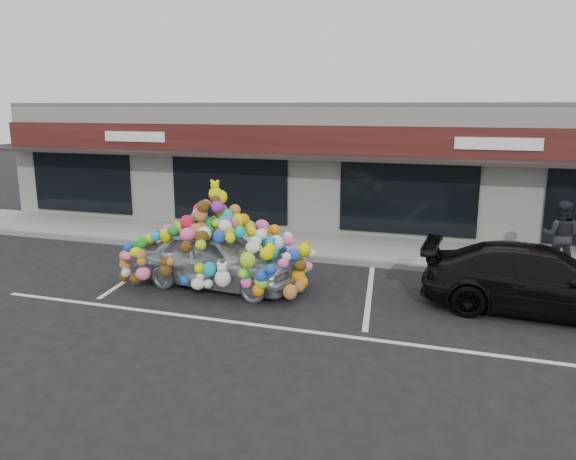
% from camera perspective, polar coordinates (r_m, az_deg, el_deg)
% --- Properties ---
extents(ground, '(90.00, 90.00, 0.00)m').
position_cam_1_polar(ground, '(13.56, -3.68, -5.62)').
color(ground, black).
rests_on(ground, ground).
extents(shop_building, '(24.00, 7.20, 4.31)m').
position_cam_1_polar(shop_building, '(21.05, 4.84, 6.89)').
color(shop_building, white).
rests_on(shop_building, ground).
extents(sidewalk, '(26.00, 3.00, 0.15)m').
position_cam_1_polar(sidewalk, '(17.17, 1.27, -1.43)').
color(sidewalk, gray).
rests_on(sidewalk, ground).
extents(kerb, '(26.00, 0.18, 0.16)m').
position_cam_1_polar(kerb, '(15.79, -0.32, -2.68)').
color(kerb, slate).
rests_on(kerb, ground).
extents(parking_stripe_left, '(0.73, 4.37, 0.01)m').
position_cam_1_polar(parking_stripe_left, '(15.16, -14.73, -4.03)').
color(parking_stripe_left, silver).
rests_on(parking_stripe_left, ground).
extents(parking_stripe_mid, '(0.73, 4.37, 0.01)m').
position_cam_1_polar(parking_stripe_mid, '(13.02, 8.25, -6.49)').
color(parking_stripe_mid, silver).
rests_on(parking_stripe_mid, ground).
extents(lane_line, '(14.00, 0.12, 0.01)m').
position_cam_1_polar(lane_line, '(10.90, 1.70, -10.22)').
color(lane_line, silver).
rests_on(lane_line, ground).
extents(toy_car, '(2.92, 4.45, 2.49)m').
position_cam_1_polar(toy_car, '(13.34, -7.12, -2.21)').
color(toy_car, '#AAB0B5').
rests_on(toy_car, ground).
extents(black_sedan, '(2.14, 4.85, 1.39)m').
position_cam_1_polar(black_sedan, '(12.75, 24.27, -4.67)').
color(black_sedan, black).
rests_on(black_sedan, ground).
extents(pedestrian_b, '(0.97, 0.82, 1.77)m').
position_cam_1_polar(pedestrian_b, '(15.60, 25.96, -0.53)').
color(pedestrian_b, black).
rests_on(pedestrian_b, sidewalk).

